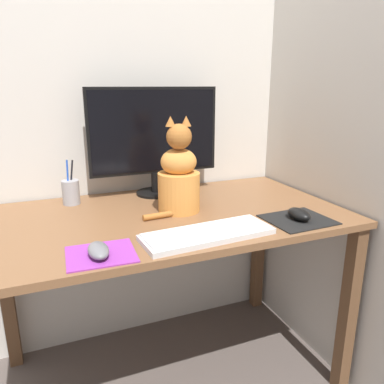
{
  "coord_description": "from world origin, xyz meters",
  "views": [
    {
      "loc": [
        -0.41,
        -1.25,
        1.18
      ],
      "look_at": [
        0.05,
        -0.12,
        0.83
      ],
      "focal_mm": 35.0,
      "sensor_mm": 36.0,
      "label": 1
    }
  ],
  "objects_px": {
    "computer_mouse_left": "(98,250)",
    "cat": "(179,177)",
    "monitor": "(154,136)",
    "keyboard": "(208,234)",
    "computer_mouse_right": "(299,214)",
    "pen_cup": "(71,192)"
  },
  "relations": [
    {
      "from": "computer_mouse_left",
      "to": "cat",
      "type": "relative_size",
      "value": 0.3
    },
    {
      "from": "computer_mouse_left",
      "to": "cat",
      "type": "xyz_separation_m",
      "value": [
        0.34,
        0.29,
        0.11
      ]
    },
    {
      "from": "cat",
      "to": "computer_mouse_left",
      "type": "bearing_deg",
      "value": -124.02
    },
    {
      "from": "computer_mouse_right",
      "to": "computer_mouse_left",
      "type": "bearing_deg",
      "value": -177.35
    },
    {
      "from": "monitor",
      "to": "keyboard",
      "type": "distance_m",
      "value": 0.58
    },
    {
      "from": "keyboard",
      "to": "computer_mouse_right",
      "type": "relative_size",
      "value": 4.2
    },
    {
      "from": "keyboard",
      "to": "computer_mouse_left",
      "type": "relative_size",
      "value": 3.96
    },
    {
      "from": "keyboard",
      "to": "computer_mouse_right",
      "type": "distance_m",
      "value": 0.36
    },
    {
      "from": "keyboard",
      "to": "pen_cup",
      "type": "relative_size",
      "value": 2.4
    },
    {
      "from": "computer_mouse_right",
      "to": "pen_cup",
      "type": "height_order",
      "value": "pen_cup"
    },
    {
      "from": "pen_cup",
      "to": "computer_mouse_right",
      "type": "bearing_deg",
      "value": -34.6
    },
    {
      "from": "pen_cup",
      "to": "monitor",
      "type": "bearing_deg",
      "value": 1.78
    },
    {
      "from": "monitor",
      "to": "computer_mouse_right",
      "type": "height_order",
      "value": "monitor"
    },
    {
      "from": "keyboard",
      "to": "cat",
      "type": "height_order",
      "value": "cat"
    },
    {
      "from": "monitor",
      "to": "cat",
      "type": "distance_m",
      "value": 0.28
    },
    {
      "from": "monitor",
      "to": "keyboard",
      "type": "xyz_separation_m",
      "value": [
        0.01,
        -0.53,
        -0.24
      ]
    },
    {
      "from": "monitor",
      "to": "computer_mouse_left",
      "type": "distance_m",
      "value": 0.68
    },
    {
      "from": "keyboard",
      "to": "computer_mouse_left",
      "type": "height_order",
      "value": "computer_mouse_left"
    },
    {
      "from": "monitor",
      "to": "computer_mouse_left",
      "type": "xyz_separation_m",
      "value": [
        -0.33,
        -0.54,
        -0.23
      ]
    },
    {
      "from": "computer_mouse_right",
      "to": "cat",
      "type": "relative_size",
      "value": 0.29
    },
    {
      "from": "monitor",
      "to": "computer_mouse_right",
      "type": "distance_m",
      "value": 0.67
    },
    {
      "from": "monitor",
      "to": "cat",
      "type": "height_order",
      "value": "monitor"
    }
  ]
}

